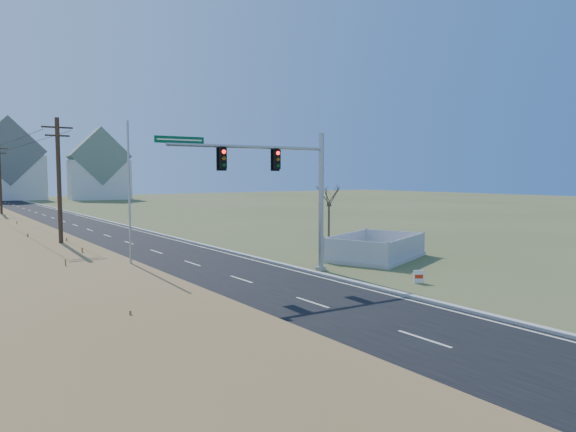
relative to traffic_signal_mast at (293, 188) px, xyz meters
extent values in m
plane|color=#4A5328|center=(-3.26, -3.95, -4.76)|extent=(260.00, 260.00, 0.00)
cube|color=black|center=(-3.26, 46.05, -4.73)|extent=(8.00, 180.00, 0.06)
cube|color=#B2AFA8|center=(0.89, 46.05, -4.67)|extent=(0.30, 180.00, 0.18)
cylinder|color=#422D1E|center=(-9.76, 11.05, -0.26)|extent=(0.26, 0.26, 9.00)
cube|color=#422D1E|center=(-9.76, 11.05, 3.64)|extent=(1.80, 0.10, 0.10)
cube|color=#422D1E|center=(-9.76, 11.05, 3.14)|extent=(1.40, 0.10, 0.10)
cylinder|color=#422D1E|center=(-9.76, 41.05, -0.26)|extent=(0.26, 0.26, 9.00)
cube|color=silver|center=(-1.26, 108.05, 0.24)|extent=(15.00, 10.00, 10.00)
cube|color=slate|center=(-1.26, 108.05, 6.14)|extent=(15.27, 10.20, 15.27)
cube|color=silver|center=(16.74, 100.05, -0.26)|extent=(13.87, 10.31, 9.00)
cube|color=slate|center=(16.74, 100.05, 5.14)|extent=(14.12, 10.51, 13.24)
cylinder|color=#9EA0A5|center=(1.91, -0.15, -4.65)|extent=(0.67, 0.67, 0.22)
cylinder|color=#9EA0A5|center=(1.91, -0.15, -0.83)|extent=(0.29, 0.29, 7.86)
cylinder|color=#9EA0A5|center=(-2.57, 0.20, 2.20)|extent=(8.96, 0.89, 0.18)
cube|color=black|center=(-1.00, 0.08, 1.57)|extent=(0.36, 0.31, 1.05)
cube|color=black|center=(-4.13, 0.33, 1.57)|extent=(0.36, 0.31, 1.05)
cube|color=#044E2A|center=(-6.37, 0.50, 2.42)|extent=(2.46, 0.23, 0.34)
cube|color=#B7B5AD|center=(7.56, 1.12, -4.63)|extent=(7.98, 6.78, 0.26)
cube|color=#B8B8BD|center=(8.35, -0.88, -3.86)|extent=(6.03, 2.46, 1.29)
cube|color=#B8B8BD|center=(6.76, 3.12, -3.86)|extent=(6.03, 2.46, 1.29)
cube|color=#B8B8BD|center=(4.56, -0.07, -3.86)|extent=(1.66, 4.03, 1.29)
cube|color=#B8B8BD|center=(10.56, 2.31, -3.86)|extent=(1.66, 4.03, 1.29)
cube|color=white|center=(3.75, -5.76, -4.41)|extent=(0.47, 0.33, 0.65)
cube|color=red|center=(3.74, -5.79, -4.41)|extent=(0.36, 0.25, 0.19)
cylinder|color=#B7B5AD|center=(-8.69, 1.10, -4.68)|extent=(0.36, 0.36, 0.16)
cylinder|color=#9EA0A5|center=(-8.69, 1.10, -0.75)|extent=(0.10, 0.10, 8.02)
cylinder|color=#4C3F33|center=(7.60, 5.97, -3.08)|extent=(0.15, 0.15, 3.37)
camera|label=1|loc=(-16.53, -22.89, 0.68)|focal=32.00mm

